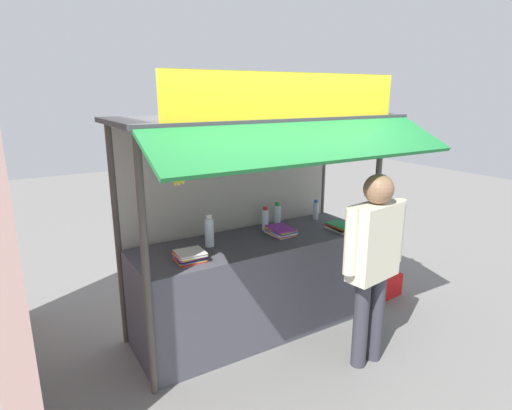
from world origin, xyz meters
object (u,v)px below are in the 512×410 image
(water_bottle_front_left, at_px, (265,219))
(vendor_person, at_px, (374,254))
(banana_bunch_leftmost, at_px, (215,166))
(water_bottle_left, at_px, (316,210))
(magazine_stack_mid_right, at_px, (341,227))
(magazine_stack_rear_center, at_px, (190,256))
(banana_bunch_inner_right, at_px, (178,174))
(plastic_crate, at_px, (379,283))
(magazine_stack_far_left, at_px, (281,231))
(water_bottle_right, at_px, (277,215))
(water_bottle_mid_left, at_px, (209,231))

(water_bottle_front_left, height_order, vendor_person, vendor_person)
(vendor_person, bearing_deg, water_bottle_front_left, -83.25)
(banana_bunch_leftmost, xyz_separation_m, vendor_person, (1.22, -0.50, -0.79))
(water_bottle_left, bearing_deg, banana_bunch_leftmost, -155.45)
(magazine_stack_mid_right, bearing_deg, magazine_stack_rear_center, 178.67)
(banana_bunch_inner_right, xyz_separation_m, plastic_crate, (2.63, 0.39, -1.66))
(magazine_stack_far_left, height_order, vendor_person, vendor_person)
(water_bottle_right, relative_size, vendor_person, 0.15)
(water_bottle_mid_left, height_order, magazine_stack_rear_center, water_bottle_mid_left)
(vendor_person, xyz_separation_m, plastic_crate, (1.12, 0.89, -0.90))
(water_bottle_left, xyz_separation_m, plastic_crate, (0.74, -0.34, -0.94))
(water_bottle_left, height_order, water_bottle_right, water_bottle_right)
(water_bottle_mid_left, relative_size, magazine_stack_mid_right, 1.00)
(magazine_stack_mid_right, bearing_deg, water_bottle_front_left, 149.89)
(water_bottle_left, distance_m, water_bottle_right, 0.52)
(magazine_stack_far_left, xyz_separation_m, banana_bunch_inner_right, (-1.25, -0.50, 0.79))
(banana_bunch_leftmost, bearing_deg, magazine_stack_rear_center, 105.47)
(magazine_stack_mid_right, distance_m, vendor_person, 0.87)
(vendor_person, bearing_deg, magazine_stack_rear_center, -40.89)
(water_bottle_front_left, relative_size, magazine_stack_far_left, 0.79)
(water_bottle_left, height_order, water_bottle_front_left, water_bottle_front_left)
(water_bottle_mid_left, relative_size, banana_bunch_leftmost, 1.10)
(magazine_stack_mid_right, bearing_deg, magazine_stack_far_left, 162.34)
(water_bottle_mid_left, xyz_separation_m, magazine_stack_mid_right, (1.38, -0.27, -0.11))
(water_bottle_left, height_order, water_bottle_mid_left, water_bottle_mid_left)
(water_bottle_right, distance_m, banana_bunch_inner_right, 1.70)
(magazine_stack_mid_right, relative_size, banana_bunch_inner_right, 0.97)
(banana_bunch_leftmost, xyz_separation_m, banana_bunch_inner_right, (-0.29, -0.00, -0.03))
(magazine_stack_mid_right, relative_size, plastic_crate, 0.79)
(water_bottle_left, xyz_separation_m, vendor_person, (-0.37, -1.22, -0.03))
(plastic_crate, bearing_deg, banana_bunch_inner_right, -171.49)
(banana_bunch_leftmost, bearing_deg, vendor_person, -22.17)
(magazine_stack_rear_center, bearing_deg, water_bottle_mid_left, 38.20)
(magazine_stack_rear_center, relative_size, banana_bunch_inner_right, 0.83)
(magazine_stack_far_left, height_order, plastic_crate, magazine_stack_far_left)
(water_bottle_left, bearing_deg, magazine_stack_mid_right, -91.73)
(water_bottle_left, height_order, magazine_stack_mid_right, water_bottle_left)
(water_bottle_mid_left, distance_m, plastic_crate, 2.35)
(water_bottle_front_left, relative_size, water_bottle_right, 0.95)
(water_bottle_front_left, height_order, magazine_stack_far_left, water_bottle_front_left)
(magazine_stack_mid_right, distance_m, plastic_crate, 1.15)
(magazine_stack_far_left, relative_size, banana_bunch_inner_right, 1.01)
(water_bottle_right, bearing_deg, magazine_stack_rear_center, -161.30)
(water_bottle_right, relative_size, magazine_stack_far_left, 0.83)
(water_bottle_left, relative_size, magazine_stack_far_left, 0.71)
(water_bottle_left, distance_m, magazine_stack_rear_center, 1.73)
(water_bottle_right, height_order, magazine_stack_mid_right, water_bottle_right)
(water_bottle_mid_left, relative_size, magazine_stack_far_left, 0.97)
(water_bottle_front_left, relative_size, magazine_stack_rear_center, 0.96)
(water_bottle_mid_left, bearing_deg, water_bottle_left, 6.50)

